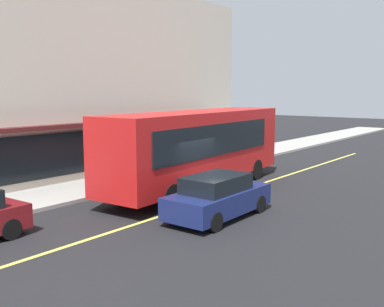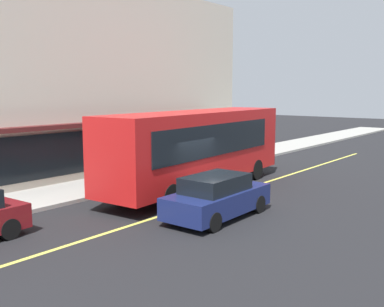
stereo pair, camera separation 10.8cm
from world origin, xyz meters
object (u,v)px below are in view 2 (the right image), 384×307
(bus, at_px, (198,145))
(car_navy, at_px, (217,197))
(pedestrian_near_storefront, at_px, (132,159))
(pedestrian_waiting, at_px, (112,162))

(bus, height_order, car_navy, bus)
(pedestrian_near_storefront, distance_m, pedestrian_waiting, 2.27)
(pedestrian_near_storefront, bearing_deg, car_navy, -110.68)
(bus, bearing_deg, pedestrian_waiting, 131.74)
(car_navy, distance_m, pedestrian_near_storefront, 7.60)
(bus, relative_size, pedestrian_near_storefront, 7.27)
(car_navy, relative_size, pedestrian_near_storefront, 2.79)
(car_navy, bearing_deg, pedestrian_near_storefront, 69.32)
(car_navy, distance_m, pedestrian_waiting, 6.25)
(car_navy, bearing_deg, pedestrian_waiting, 84.38)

